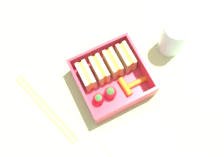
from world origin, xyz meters
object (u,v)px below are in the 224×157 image
strawberry_left (110,93)px  drinking_glass (173,38)px  chopstick_pair (46,108)px  carrot_stick_far_left (125,87)px  sandwich_left (86,76)px  sandwich_center (113,63)px  sandwich_center_right (126,57)px  strawberry_far_left (99,99)px  sandwich_center_left (100,70)px  carrot_stick_left (137,82)px  folded_napkin (140,147)px

strawberry_left → drinking_glass: size_ratio=0.37×
chopstick_pair → carrot_stick_far_left: bearing=-13.0°
sandwich_left → sandwich_center: same height
sandwich_center_right → sandwich_center: bearing=180.0°
carrot_stick_far_left → strawberry_left: bearing=178.8°
strawberry_left → sandwich_center: bearing=58.5°
strawberry_far_left → drinking_glass: (21.27, 4.67, 1.96)cm
sandwich_center_right → strawberry_far_left: bearing=-149.5°
chopstick_pair → sandwich_center_left: bearing=6.2°
sandwich_center → drinking_glass: size_ratio=0.63×
chopstick_pair → drinking_glass: drinking_glass is taller
strawberry_far_left → drinking_glass: 21.86cm
carrot_stick_far_left → carrot_stick_left: size_ratio=0.95×
carrot_stick_left → strawberry_left: bearing=176.7°
carrot_stick_far_left → carrot_stick_left: bearing=-6.0°
sandwich_center → sandwich_center_right: (3.30, 0.00, 0.00)cm
drinking_glass → folded_napkin: 25.52cm
sandwich_center_right → carrot_stick_far_left: size_ratio=1.31×
carrot_stick_left → chopstick_pair: 21.39cm
carrot_stick_far_left → drinking_glass: 15.60cm
strawberry_far_left → folded_napkin: strawberry_far_left is taller
sandwich_left → drinking_glass: 21.54cm
sandwich_center_left → sandwich_center: size_ratio=1.00×
sandwich_center_right → carrot_stick_left: size_ratio=1.24×
carrot_stick_far_left → drinking_glass: (14.64, 4.66, 2.67)cm
chopstick_pair → folded_napkin: (14.68, -17.14, -0.15)cm
drinking_glass → carrot_stick_left: bearing=-157.0°
carrot_stick_far_left → chopstick_pair: carrot_stick_far_left is taller
sandwich_left → sandwich_center_right: 9.91cm
sandwich_center_left → sandwich_center: 3.30cm
strawberry_left → folded_napkin: strawberry_left is taller
strawberry_left → carrot_stick_far_left: strawberry_left is taller
strawberry_far_left → folded_napkin: 13.64cm
carrot_stick_far_left → chopstick_pair: size_ratio=0.22×
sandwich_center → folded_napkin: size_ratio=0.47×
sandwich_center_left → carrot_stick_far_left: sandwich_center_left is taller
sandwich_center_left → strawberry_left: bearing=-91.4°
drinking_glass → folded_napkin: size_ratio=0.75×
strawberry_left → chopstick_pair: 15.02cm
strawberry_left → carrot_stick_left: size_ratio=0.72×
sandwich_center → sandwich_left: bearing=180.0°
chopstick_pair → folded_napkin: bearing=-49.4°
chopstick_pair → sandwich_center: bearing=5.0°
strawberry_far_left → chopstick_pair: size_ratio=0.15×
sandwich_center_right → sandwich_left: bearing=180.0°
sandwich_center → drinking_glass: bearing=-4.0°
drinking_glass → carrot_stick_far_left: bearing=-162.3°
sandwich_center_left → folded_napkin: size_ratio=0.47×
sandwich_center → strawberry_far_left: size_ratio=1.84×
carrot_stick_far_left → chopstick_pair: (-17.95, 4.14, -1.52)cm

